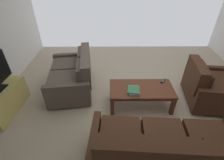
% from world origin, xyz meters
% --- Properties ---
extents(ground_plane, '(5.90, 5.65, 0.01)m').
position_xyz_m(ground_plane, '(0.00, 0.00, -0.00)').
color(ground_plane, '#B7A88E').
extents(sofa_main, '(2.04, 0.92, 0.86)m').
position_xyz_m(sofa_main, '(-0.19, 1.34, 0.37)').
color(sofa_main, black).
rests_on(sofa_main, ground).
extents(loveseat_near, '(1.04, 1.49, 0.87)m').
position_xyz_m(loveseat_near, '(1.35, -0.47, 0.36)').
color(loveseat_near, black).
rests_on(loveseat_near, ground).
extents(coffee_table, '(1.22, 0.60, 0.44)m').
position_xyz_m(coffee_table, '(-0.07, 0.09, 0.37)').
color(coffee_table, brown).
rests_on(coffee_table, ground).
extents(tv_stand, '(0.51, 1.01, 0.52)m').
position_xyz_m(tv_stand, '(2.56, 0.24, 0.26)').
color(tv_stand, '#D8C666').
rests_on(tv_stand, ground).
extents(armchair_side, '(0.94, 1.06, 0.88)m').
position_xyz_m(armchair_side, '(-1.40, -0.02, 0.37)').
color(armchair_side, black).
rests_on(armchair_side, ground).
extents(book_stack, '(0.25, 0.30, 0.05)m').
position_xyz_m(book_stack, '(0.10, 0.19, 0.46)').
color(book_stack, '#996699').
rests_on(book_stack, coffee_table).
extents(tv_remote, '(0.14, 0.15, 0.02)m').
position_xyz_m(tv_remote, '(-0.54, -0.12, 0.45)').
color(tv_remote, black).
rests_on(tv_remote, coffee_table).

